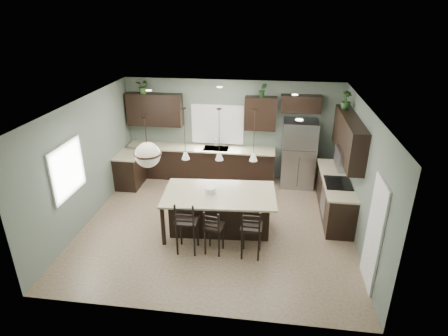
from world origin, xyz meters
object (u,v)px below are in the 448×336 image
kitchen_island (220,212)px  bar_stool_left (187,226)px  bar_stool_right (251,232)px  plant_back_left (144,86)px  bar_stool_center (214,231)px  serving_dish (210,190)px  refrigerator (299,154)px

kitchen_island → bar_stool_left: size_ratio=2.06×
bar_stool_right → plant_back_left: size_ratio=2.65×
bar_stool_center → plant_back_left: bearing=133.9°
kitchen_island → serving_dish: bearing=-180.0°
serving_dish → bar_stool_left: bar_stool_left is taller
kitchen_island → bar_stool_right: bearing=-51.7°
kitchen_island → plant_back_left: plant_back_left is taller
serving_dish → plant_back_left: 3.95m
bar_stool_center → bar_stool_right: (0.75, -0.02, 0.06)m
refrigerator → bar_stool_left: refrigerator is taller
plant_back_left → bar_stool_right: bearing=-48.0°
bar_stool_right → plant_back_left: bearing=134.1°
refrigerator → kitchen_island: size_ratio=0.77×
bar_stool_left → plant_back_left: 4.57m
refrigerator → bar_stool_right: size_ratio=1.67×
refrigerator → bar_stool_left: (-2.33, -3.41, -0.34)m
kitchen_island → bar_stool_center: size_ratio=2.42×
bar_stool_left → plant_back_left: bearing=117.8°
bar_stool_left → plant_back_left: size_ratio=2.79×
plant_back_left → kitchen_island: bearing=-48.1°
refrigerator → bar_stool_center: 3.84m
kitchen_island → bar_stool_center: 0.80m
refrigerator → bar_stool_left: 4.14m
refrigerator → bar_stool_center: bearing=-117.9°
refrigerator → plant_back_left: size_ratio=4.43×
refrigerator → kitchen_island: refrigerator is taller
kitchen_island → bar_stool_right: size_ratio=2.17×
bar_stool_right → plant_back_left: plant_back_left is taller
bar_stool_left → refrigerator: bearing=55.0°
bar_stool_right → refrigerator: bearing=75.0°
bar_stool_right → plant_back_left: (-3.24, 3.59, 2.06)m
kitchen_island → bar_stool_left: (-0.54, -0.83, 0.12)m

